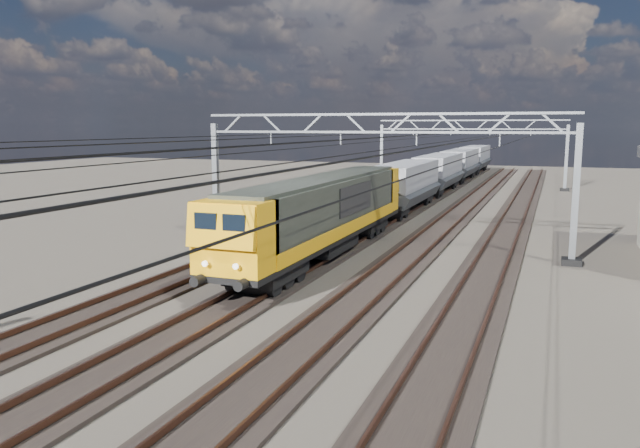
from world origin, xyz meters
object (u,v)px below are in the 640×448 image
(catenary_gantry_mid, at_px, (377,176))
(locomotive, at_px, (324,211))
(catenary_gantry_far, at_px, (470,151))
(hopper_wagon_lead, at_px, (405,183))
(hopper_wagon_fourth, at_px, (475,157))
(hopper_wagon_mid, at_px, (439,170))
(hopper_wagon_third, at_px, (460,162))

(catenary_gantry_mid, xyz_separation_m, locomotive, (-2.00, -2.52, -1.58))
(catenary_gantry_far, distance_m, locomotive, 38.61)
(hopper_wagon_lead, distance_m, hopper_wagon_fourth, 42.60)
(hopper_wagon_lead, relative_size, hopper_wagon_mid, 1.00)
(catenary_gantry_mid, relative_size, hopper_wagon_fourth, 1.53)
(hopper_wagon_mid, bearing_deg, hopper_wagon_third, 90.00)
(catenary_gantry_mid, height_order, locomotive, catenary_gantry_mid)
(hopper_wagon_lead, xyz_separation_m, hopper_wagon_third, (0.00, 28.40, 0.00))
(catenary_gantry_far, xyz_separation_m, hopper_wagon_third, (-2.00, 7.57, -1.67))
(catenary_gantry_far, relative_size, locomotive, 0.94)
(hopper_wagon_mid, xyz_separation_m, hopper_wagon_fourth, (0.00, 28.40, 0.00))
(locomotive, bearing_deg, catenary_gantry_mid, 51.58)
(catenary_gantry_far, relative_size, hopper_wagon_fourth, 1.53)
(hopper_wagon_third, bearing_deg, catenary_gantry_mid, -87.37)
(catenary_gantry_far, xyz_separation_m, locomotive, (-2.00, -38.52, -1.58))
(catenary_gantry_far, bearing_deg, hopper_wagon_third, 104.79)
(catenary_gantry_mid, distance_m, hopper_wagon_mid, 29.49)
(hopper_wagon_mid, distance_m, hopper_wagon_third, 14.20)
(catenary_gantry_mid, xyz_separation_m, hopper_wagon_fourth, (-2.00, 57.77, -1.67))
(hopper_wagon_fourth, bearing_deg, hopper_wagon_mid, -90.00)
(hopper_wagon_fourth, bearing_deg, locomotive, -90.00)
(locomotive, xyz_separation_m, hopper_wagon_third, (-0.00, 46.10, -0.09))
(catenary_gantry_far, relative_size, hopper_wagon_mid, 1.53)
(locomotive, height_order, hopper_wagon_fourth, locomotive)
(hopper_wagon_third, bearing_deg, locomotive, -90.00)
(hopper_wagon_mid, height_order, hopper_wagon_third, same)
(catenary_gantry_far, bearing_deg, hopper_wagon_mid, -106.80)
(catenary_gantry_mid, distance_m, catenary_gantry_far, 36.00)
(catenary_gantry_mid, relative_size, hopper_wagon_lead, 1.53)
(catenary_gantry_far, relative_size, hopper_wagon_lead, 1.53)
(locomotive, xyz_separation_m, hopper_wagon_fourth, (-0.00, 60.30, -0.09))
(hopper_wagon_third, xyz_separation_m, hopper_wagon_fourth, (0.00, 14.20, 0.00))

